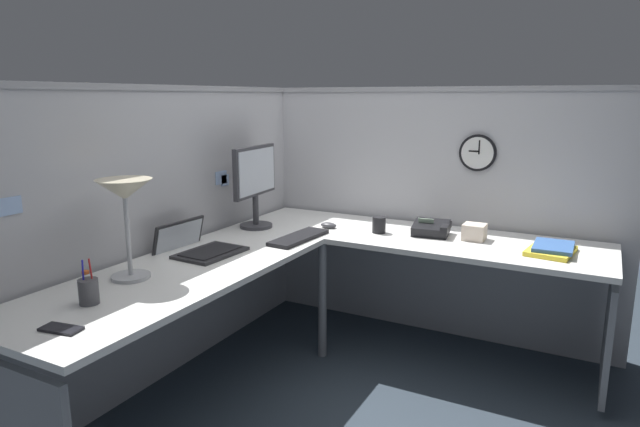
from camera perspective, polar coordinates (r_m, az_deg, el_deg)
ground_plane at (r=3.18m, az=1.52°, el=-16.38°), size 6.80×6.80×0.00m
cubicle_wall_back at (r=3.09m, az=-16.15°, el=-1.95°), size 2.57×0.12×1.58m
cubicle_wall_right at (r=3.59m, az=11.59°, el=0.22°), size 0.12×2.37×1.58m
desk at (r=2.79m, az=1.14°, el=-6.43°), size 2.35×2.15×0.73m
monitor at (r=3.32m, az=-6.81°, el=3.48°), size 0.46×0.20×0.50m
laptop at (r=2.90m, az=-12.82°, el=-3.45°), size 0.36×0.40×0.22m
keyboard at (r=3.07m, az=-2.24°, el=-2.53°), size 0.44×0.17×0.02m
computer_mouse at (r=3.34m, az=0.90°, el=-1.23°), size 0.06×0.10×0.03m
desk_lamp_dome at (r=2.49m, az=-19.77°, el=1.56°), size 0.24×0.24×0.44m
pen_cup at (r=2.31m, az=-23.09°, el=-7.48°), size 0.08×0.08×0.18m
cell_phone at (r=2.12m, az=-25.50°, el=-10.85°), size 0.09×0.15×0.01m
office_phone at (r=3.22m, az=11.69°, el=-1.60°), size 0.21×0.23×0.11m
book_stack at (r=3.05m, az=23.13°, el=-3.45°), size 0.30×0.24×0.04m
coffee_mug at (r=3.23m, az=6.20°, el=-1.19°), size 0.08×0.08×0.10m
tissue_box at (r=3.18m, az=15.87°, el=-1.87°), size 0.12×0.12×0.09m
wall_clock at (r=3.41m, az=16.21°, el=6.13°), size 0.04×0.22×0.22m
pinned_note_leftmost at (r=3.38m, az=-9.93°, el=3.46°), size 0.07×0.00×0.07m
pinned_note_middle at (r=2.45m, az=-29.84°, el=0.66°), size 0.11×0.00×0.07m
pinned_note_rightmost at (r=3.35m, az=-10.32°, el=3.72°), size 0.10×0.00×0.08m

